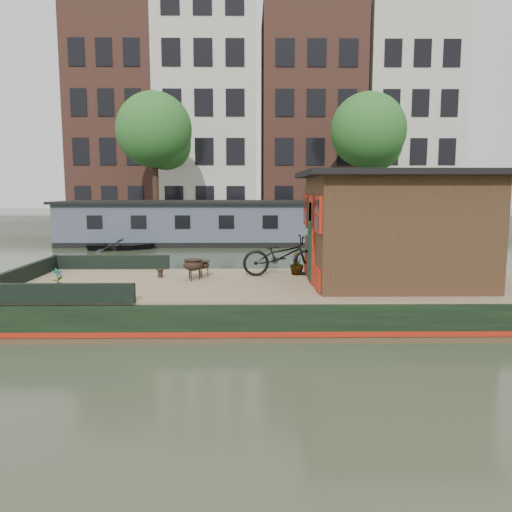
{
  "coord_description": "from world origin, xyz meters",
  "views": [
    {
      "loc": [
        -0.91,
        -10.78,
        2.69
      ],
      "look_at": [
        -0.78,
        0.5,
        1.17
      ],
      "focal_mm": 35.0,
      "sensor_mm": 36.0,
      "label": 1
    }
  ],
  "objects_px": {
    "brazier_front": "(193,270)",
    "dinghy": "(122,243)",
    "potted_plant_a": "(58,279)",
    "cabin": "(393,227)",
    "brazier_rear": "(203,269)",
    "bicycle": "(281,256)"
  },
  "relations": [
    {
      "from": "potted_plant_a",
      "to": "dinghy",
      "type": "height_order",
      "value": "potted_plant_a"
    },
    {
      "from": "potted_plant_a",
      "to": "dinghy",
      "type": "bearing_deg",
      "value": 98.43
    },
    {
      "from": "bicycle",
      "to": "potted_plant_a",
      "type": "height_order",
      "value": "bicycle"
    },
    {
      "from": "brazier_front",
      "to": "brazier_rear",
      "type": "relative_size",
      "value": 1.23
    },
    {
      "from": "cabin",
      "to": "potted_plant_a",
      "type": "distance_m",
      "value": 7.16
    },
    {
      "from": "brazier_rear",
      "to": "dinghy",
      "type": "xyz_separation_m",
      "value": [
        -4.66,
        10.8,
        -0.53
      ]
    },
    {
      "from": "potted_plant_a",
      "to": "brazier_rear",
      "type": "height_order",
      "value": "potted_plant_a"
    },
    {
      "from": "cabin",
      "to": "potted_plant_a",
      "type": "relative_size",
      "value": 9.35
    },
    {
      "from": "dinghy",
      "to": "brazier_rear",
      "type": "bearing_deg",
      "value": -165.07
    },
    {
      "from": "bicycle",
      "to": "dinghy",
      "type": "distance_m",
      "value": 12.48
    },
    {
      "from": "brazier_front",
      "to": "dinghy",
      "type": "xyz_separation_m",
      "value": [
        -4.47,
        11.17,
        -0.58
      ]
    },
    {
      "from": "potted_plant_a",
      "to": "brazier_rear",
      "type": "distance_m",
      "value": 3.16
    },
    {
      "from": "brazier_rear",
      "to": "potted_plant_a",
      "type": "bearing_deg",
      "value": -154.57
    },
    {
      "from": "potted_plant_a",
      "to": "brazier_front",
      "type": "height_order",
      "value": "brazier_front"
    },
    {
      "from": "brazier_rear",
      "to": "dinghy",
      "type": "distance_m",
      "value": 11.77
    },
    {
      "from": "potted_plant_a",
      "to": "brazier_front",
      "type": "bearing_deg",
      "value": 20.27
    },
    {
      "from": "cabin",
      "to": "brazier_rear",
      "type": "height_order",
      "value": "cabin"
    },
    {
      "from": "cabin",
      "to": "brazier_front",
      "type": "height_order",
      "value": "cabin"
    },
    {
      "from": "bicycle",
      "to": "potted_plant_a",
      "type": "bearing_deg",
      "value": 102.53
    },
    {
      "from": "bicycle",
      "to": "brazier_rear",
      "type": "bearing_deg",
      "value": 89.64
    },
    {
      "from": "bicycle",
      "to": "dinghy",
      "type": "xyz_separation_m",
      "value": [
        -6.49,
        10.63,
        -0.82
      ]
    },
    {
      "from": "brazier_rear",
      "to": "dinghy",
      "type": "relative_size",
      "value": 0.13
    }
  ]
}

